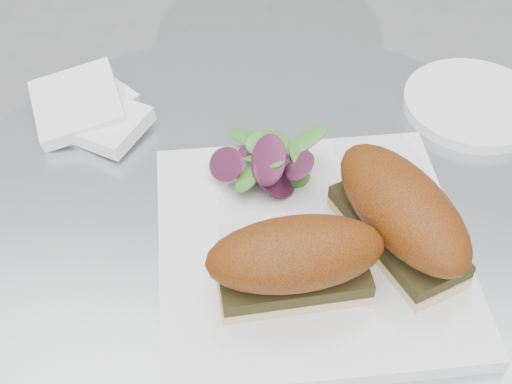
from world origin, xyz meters
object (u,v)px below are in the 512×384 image
sandwich_right (401,214)px  sandwich_left (295,260)px  saucer (473,104)px  plate (310,248)px

sandwich_right → sandwich_left: bearing=-88.9°
sandwich_left → sandwich_right: (0.09, 0.06, 0.00)m
sandwich_right → saucer: size_ratio=1.14×
saucer → plate: bearing=-127.1°
saucer → sandwich_right: bearing=-113.5°
sandwich_right → plate: bearing=-118.4°
sandwich_left → saucer: size_ratio=1.03×
sandwich_right → saucer: (0.10, 0.23, -0.05)m
sandwich_left → sandwich_right: same height
sandwich_left → plate: bearing=61.8°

